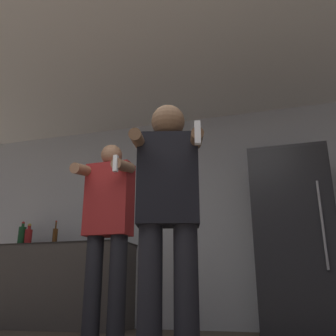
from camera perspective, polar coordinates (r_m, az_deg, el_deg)
name	(u,v)px	position (r m, az deg, el deg)	size (l,w,h in m)	color
wall_back	(198,216)	(4.58, 4.62, -7.35)	(7.00, 0.06, 2.55)	#B2B7BC
ceiling_slab	(160,49)	(3.68, -1.26, 17.73)	(7.00, 3.60, 0.05)	silver
refrigerator	(294,240)	(4.04, 18.68, -10.38)	(0.76, 0.76, 1.80)	#262628
counter	(63,285)	(4.80, -15.75, -16.85)	(1.66, 0.59, 0.95)	#47423D
bottle_green_wine	(28,237)	(5.18, -20.53, -9.80)	(0.09, 0.09, 0.29)	maroon
bottle_short_whiskey	(22,236)	(5.24, -21.39, -9.63)	(0.09, 0.09, 0.32)	#194723
bottle_red_label	(55,236)	(4.96, -16.85, -9.92)	(0.06, 0.06, 0.31)	#563314
bottle_brown_liquor	(116,233)	(4.56, -7.90, -9.71)	(0.07, 0.07, 0.32)	#194723
person_woman_foreground	(168,209)	(2.35, 0.00, -6.33)	(0.51, 0.49, 1.62)	black
person_man_side	(108,225)	(3.33, -9.18, -8.59)	(0.49, 0.43, 1.71)	black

